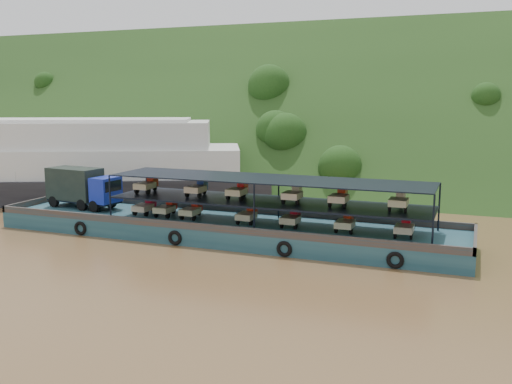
% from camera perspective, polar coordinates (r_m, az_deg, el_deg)
% --- Properties ---
extents(ground, '(160.00, 160.00, 0.00)m').
position_cam_1_polar(ground, '(39.71, 1.11, -5.40)').
color(ground, brown).
rests_on(ground, ground).
extents(hillside, '(140.00, 39.60, 39.60)m').
position_cam_1_polar(hillside, '(73.93, 10.85, 1.37)').
color(hillside, '#1C3513').
rests_on(hillside, ground).
extents(cargo_barge, '(35.00, 7.18, 4.54)m').
position_cam_1_polar(cargo_barge, '(42.47, -4.48, -2.90)').
color(cargo_barge, '#133845').
rests_on(cargo_barge, ground).
extents(passenger_ferry, '(40.37, 25.86, 8.08)m').
position_cam_1_polar(passenger_ferry, '(60.60, -18.01, 2.66)').
color(passenger_ferry, black).
rests_on(passenger_ferry, ground).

